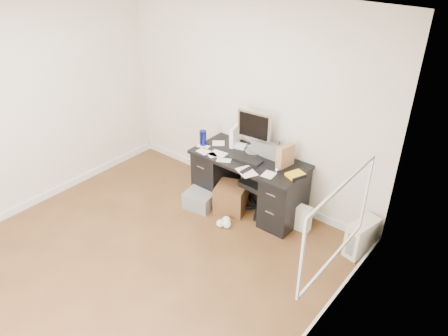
# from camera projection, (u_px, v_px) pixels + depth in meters

# --- Properties ---
(ground) EXTENTS (4.00, 4.00, 0.00)m
(ground) POSITION_uv_depth(u_px,v_px,m) (141.00, 262.00, 4.97)
(ground) COLOR #4D2B18
(ground) RESTS_ON ground
(room_shell) EXTENTS (4.02, 4.02, 2.71)m
(room_shell) POSITION_uv_depth(u_px,v_px,m) (128.00, 130.00, 4.13)
(room_shell) COLOR beige
(room_shell) RESTS_ON ground
(desk) EXTENTS (1.50, 0.70, 0.75)m
(desk) POSITION_uv_depth(u_px,v_px,m) (249.00, 181.00, 5.71)
(desk) COLOR black
(desk) RESTS_ON ground
(loose_papers) EXTENTS (1.10, 0.60, 0.00)m
(loose_papers) POSITION_uv_depth(u_px,v_px,m) (234.00, 154.00, 5.60)
(loose_papers) COLOR silver
(loose_papers) RESTS_ON desk
(lcd_monitor) EXTENTS (0.49, 0.31, 0.58)m
(lcd_monitor) POSITION_uv_depth(u_px,v_px,m) (254.00, 132.00, 5.51)
(lcd_monitor) COLOR #B0AFB4
(lcd_monitor) RESTS_ON desk
(keyboard) EXTENTS (0.45, 0.18, 0.03)m
(keyboard) POSITION_uv_depth(u_px,v_px,m) (245.00, 159.00, 5.47)
(keyboard) COLOR black
(keyboard) RESTS_ON desk
(computer_mouse) EXTENTS (0.07, 0.07, 0.06)m
(computer_mouse) POSITION_uv_depth(u_px,v_px,m) (277.00, 170.00, 5.21)
(computer_mouse) COLOR #B0AFB4
(computer_mouse) RESTS_ON desk
(travel_mug) EXTENTS (0.10, 0.10, 0.21)m
(travel_mug) POSITION_uv_depth(u_px,v_px,m) (203.00, 138.00, 5.78)
(travel_mug) COLOR navy
(travel_mug) RESTS_ON desk
(white_binder) EXTENTS (0.16, 0.26, 0.27)m
(white_binder) POSITION_uv_depth(u_px,v_px,m) (235.00, 136.00, 5.76)
(white_binder) COLOR white
(white_binder) RESTS_ON desk
(magazine_file) EXTENTS (0.16, 0.26, 0.28)m
(magazine_file) POSITION_uv_depth(u_px,v_px,m) (285.00, 156.00, 5.28)
(magazine_file) COLOR #936B47
(magazine_file) RESTS_ON desk
(pen_cup) EXTENTS (0.10, 0.10, 0.23)m
(pen_cup) POSITION_uv_depth(u_px,v_px,m) (277.00, 149.00, 5.48)
(pen_cup) COLOR brown
(pen_cup) RESTS_ON desk
(yellow_book) EXTENTS (0.23, 0.25, 0.04)m
(yellow_book) POSITION_uv_depth(u_px,v_px,m) (296.00, 175.00, 5.13)
(yellow_book) COLOR yellow
(yellow_book) RESTS_ON desk
(paper_remote) EXTENTS (0.32, 0.30, 0.02)m
(paper_remote) POSITION_uv_depth(u_px,v_px,m) (247.00, 171.00, 5.23)
(paper_remote) COLOR silver
(paper_remote) RESTS_ON desk
(office_chair) EXTENTS (0.54, 0.54, 0.93)m
(office_chair) POSITION_uv_depth(u_px,v_px,m) (260.00, 179.00, 5.62)
(office_chair) COLOR #4E504E
(office_chair) RESTS_ON ground
(pc_tower) EXTENTS (0.27, 0.45, 0.42)m
(pc_tower) POSITION_uv_depth(u_px,v_px,m) (362.00, 237.00, 5.02)
(pc_tower) COLOR beige
(pc_tower) RESTS_ON ground
(shopping_bag) EXTENTS (0.26, 0.19, 0.34)m
(shopping_bag) POSITION_uv_depth(u_px,v_px,m) (301.00, 218.00, 5.41)
(shopping_bag) COLOR white
(shopping_bag) RESTS_ON ground
(wicker_basket) EXTENTS (0.48, 0.48, 0.38)m
(wicker_basket) POSITION_uv_depth(u_px,v_px,m) (231.00, 198.00, 5.74)
(wicker_basket) COLOR #452814
(wicker_basket) RESTS_ON ground
(desk_printer) EXTENTS (0.43, 0.37, 0.22)m
(desk_printer) POSITION_uv_depth(u_px,v_px,m) (200.00, 200.00, 5.85)
(desk_printer) COLOR slate
(desk_printer) RESTS_ON ground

